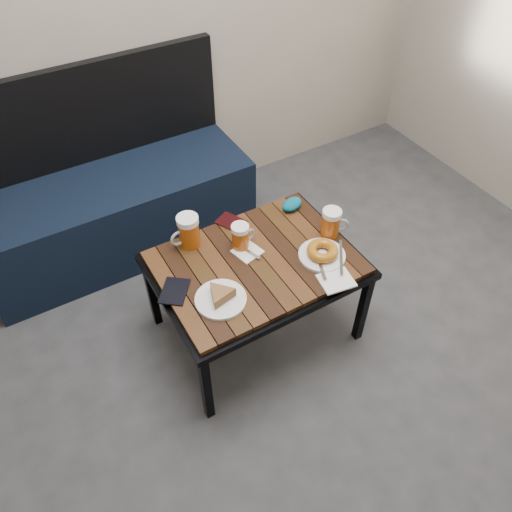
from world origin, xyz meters
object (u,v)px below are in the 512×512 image
cafe_table (256,268)px  passport_navy (175,291)px  beer_mug_left (188,231)px  knit_pouch (292,204)px  beer_mug_right (331,223)px  plate_bagel (322,253)px  beer_mug_centre (241,237)px  plate_pie (221,297)px  bench (115,205)px  passport_burgundy (231,222)px

cafe_table → passport_navy: passport_navy is taller
beer_mug_left → knit_pouch: (0.51, -0.02, -0.05)m
cafe_table → passport_navy: 0.36m
cafe_table → knit_pouch: 0.38m
beer_mug_right → plate_bagel: (-0.11, -0.09, -0.04)m
beer_mug_centre → knit_pouch: beer_mug_centre is taller
plate_pie → passport_navy: plate_pie is taller
plate_bagel → passport_navy: size_ratio=1.77×
cafe_table → plate_pie: plate_pie is taller
cafe_table → beer_mug_centre: 0.15m
beer_mug_right → knit_pouch: bearing=132.2°
bench → beer_mug_centre: bench is taller
beer_mug_left → passport_navy: (-0.17, -0.21, -0.07)m
bench → plate_pie: bearing=-83.4°
bench → beer_mug_left: 0.73m
bench → beer_mug_right: bearing=-52.5°
plate_pie → beer_mug_centre: bearing=45.8°
bench → cafe_table: 0.96m
beer_mug_right → beer_mug_left: bearing=-174.2°
bench → beer_mug_left: bench is taller
bench → plate_pie: (0.12, -1.00, 0.22)m
beer_mug_centre → beer_mug_right: bearing=-23.8°
beer_mug_left → beer_mug_right: beer_mug_left is taller
passport_burgundy → knit_pouch: 0.29m
bench → plate_pie: bench is taller
plate_bagel → beer_mug_left: bearing=142.0°
plate_bagel → knit_pouch: size_ratio=2.21×
beer_mug_right → plate_pie: size_ratio=0.66×
beer_mug_left → knit_pouch: beer_mug_left is taller
beer_mug_right → plate_bagel: size_ratio=0.55×
beer_mug_left → bench: bearing=-83.3°
bench → passport_navy: (-0.02, -0.87, 0.20)m
passport_burgundy → beer_mug_right: bearing=-66.8°
knit_pouch → plate_bagel: bearing=-100.8°
knit_pouch → beer_mug_right: bearing=-78.2°
beer_mug_left → passport_navy: bearing=46.5°
bench → beer_mug_right: (0.70, -0.91, 0.27)m
beer_mug_centre → passport_navy: (-0.35, -0.09, -0.06)m
bench → beer_mug_left: bearing=-77.6°
bench → passport_burgundy: 0.75m
beer_mug_right → knit_pouch: beer_mug_right is taller
knit_pouch → beer_mug_left: bearing=177.3°
cafe_table → beer_mug_right: beer_mug_right is taller
bench → passport_navy: bench is taller
beer_mug_right → knit_pouch: size_ratio=1.21×
beer_mug_centre → bench: bearing=107.6°
cafe_table → plate_bagel: bearing=-25.3°
beer_mug_left → knit_pouch: bearing=171.6°
cafe_table → beer_mug_right: bearing=-3.8°
beer_mug_left → passport_burgundy: bearing=-177.9°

